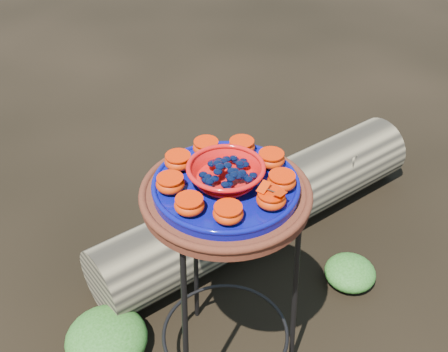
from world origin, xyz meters
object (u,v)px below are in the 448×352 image
plant_stand (226,291)px  terracotta_saucer (226,196)px  red_bowl (226,175)px  cobalt_plate (226,187)px  driftwood_log (262,206)px

plant_stand → terracotta_saucer: 0.37m
plant_stand → red_bowl: red_bowl is taller
terracotta_saucer → red_bowl: (0.00, 0.00, 0.07)m
terracotta_saucer → cobalt_plate: 0.03m
plant_stand → driftwood_log: (0.43, 0.50, -0.21)m
red_bowl → plant_stand: bearing=0.0°
plant_stand → red_bowl: bearing=0.0°
plant_stand → terracotta_saucer: size_ratio=1.59×
terracotta_saucer → driftwood_log: (0.43, 0.50, -0.58)m
red_bowl → driftwood_log: bearing=48.9°
cobalt_plate → plant_stand: bearing=0.0°
plant_stand → cobalt_plate: cobalt_plate is taller
driftwood_log → red_bowl: bearing=-131.1°
plant_stand → cobalt_plate: bearing=0.0°
terracotta_saucer → driftwood_log: size_ratio=0.30×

